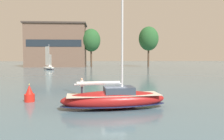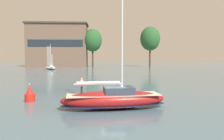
{
  "view_description": "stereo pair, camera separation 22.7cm",
  "coord_description": "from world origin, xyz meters",
  "views": [
    {
      "loc": [
        -1.64,
        -22.72,
        5.59
      ],
      "look_at": [
        0.0,
        3.0,
        3.89
      ],
      "focal_mm": 35.0,
      "sensor_mm": 36.0,
      "label": 1
    },
    {
      "loc": [
        -1.42,
        -22.74,
        5.59
      ],
      "look_at": [
        0.0,
        3.0,
        3.89
      ],
      "focal_mm": 35.0,
      "sensor_mm": 36.0,
      "label": 2
    }
  ],
  "objects": [
    {
      "name": "channel_buoy",
      "position": [
        -9.99,
        4.09,
        0.87
      ],
      "size": [
        1.22,
        1.22,
        2.19
      ],
      "color": "red",
      "rests_on": "ground"
    },
    {
      "name": "waterfront_building",
      "position": [
        -22.41,
        89.44,
        10.83
      ],
      "size": [
        29.92,
        15.81,
        21.58
      ],
      "color": "brown",
      "rests_on": "ground"
    },
    {
      "name": "tree_shore_center",
      "position": [
        23.17,
        83.7,
        13.88
      ],
      "size": [
        9.63,
        9.63,
        19.83
      ],
      "color": "#4C3828",
      "rests_on": "ground"
    },
    {
      "name": "ground_plane",
      "position": [
        0.0,
        0.0,
        0.0
      ],
      "size": [
        400.0,
        400.0,
        0.0
      ],
      "primitive_type": "plane",
      "color": "slate"
    },
    {
      "name": "tree_shore_left",
      "position": [
        -5.0,
        84.71,
        13.05
      ],
      "size": [
        9.05,
        9.05,
        18.64
      ],
      "color": "#4C3828",
      "rests_on": "ground"
    },
    {
      "name": "sailboat_main",
      "position": [
        0.03,
        0.0,
        1.04
      ],
      "size": [
        11.47,
        4.25,
        15.4
      ],
      "color": "maroon",
      "rests_on": "ground"
    },
    {
      "name": "sailboat_moored_near_marina",
      "position": [
        -21.76,
        67.28,
        0.85
      ],
      "size": [
        6.48,
        6.93,
        10.22
      ],
      "color": "white",
      "rests_on": "ground"
    }
  ]
}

